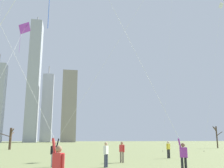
{
  "coord_description": "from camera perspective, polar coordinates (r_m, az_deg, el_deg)",
  "views": [
    {
      "loc": [
        -3.29,
        -10.83,
        1.84
      ],
      "look_at": [
        0.0,
        6.0,
        5.54
      ],
      "focal_mm": 40.84,
      "sensor_mm": 36.0,
      "label": 1
    }
  ],
  "objects": [
    {
      "name": "skyline_tall_tower",
      "position": [
        151.62,
        -17.06,
        0.86
      ],
      "size": [
        6.36,
        11.8,
        73.5
      ],
      "color": "#9EA3AD",
      "rests_on": "ground"
    },
    {
      "name": "bare_tree_left_of_center",
      "position": [
        49.67,
        -21.8,
        -11.1
      ],
      "size": [
        2.52,
        2.93,
        3.77
      ],
      "color": "#4C3828",
      "rests_on": "ground"
    },
    {
      "name": "bystander_strolling_midfield",
      "position": [
        21.0,
        2.23,
        -14.73
      ],
      "size": [
        0.37,
        0.41,
        1.62
      ],
      "color": "#726656",
      "rests_on": "ground"
    },
    {
      "name": "kite_flyer_midfield_center_teal",
      "position": [
        18.45,
        -6.54,
        -4.53
      ],
      "size": [
        9.45,
        0.43,
        16.97
      ],
      "color": "gray",
      "rests_on": "ground"
    },
    {
      "name": "kite_flyer_foreground_right_green",
      "position": [
        9.83,
        -18.94,
        -1.56
      ],
      "size": [
        7.73,
        4.52,
        15.51
      ],
      "color": "black",
      "rests_on": "ground"
    },
    {
      "name": "skyline_mid_tower_right",
      "position": [
        150.75,
        -9.59,
        -4.78
      ],
      "size": [
        8.48,
        5.27,
        41.74
      ],
      "color": "gray",
      "rests_on": "ground"
    },
    {
      "name": "bystander_watching_nearby",
      "position": [
        17.55,
        -1.36,
        -15.24
      ],
      "size": [
        0.37,
        0.41,
        1.62
      ],
      "color": "#33384C",
      "rests_on": "ground"
    },
    {
      "name": "bystander_far_off_by_trees",
      "position": [
        26.2,
        12.5,
        -13.96
      ],
      "size": [
        0.47,
        0.33,
        1.62
      ],
      "color": "black",
      "rests_on": "ground"
    },
    {
      "name": "kite_flyer_foreground_left_red",
      "position": [
        14.73,
        12.46,
        -8.71
      ],
      "size": [
        5.63,
        0.88,
        12.3
      ],
      "color": "black",
      "rests_on": "ground"
    },
    {
      "name": "skyline_short_annex",
      "position": [
        163.36,
        -14.31,
        -5.13
      ],
      "size": [
        6.62,
        7.81,
        47.39
      ],
      "color": "#9EA3AD",
      "rests_on": "ground"
    },
    {
      "name": "bare_tree_far_right_edge",
      "position": [
        57.36,
        22.39,
        -10.66
      ],
      "size": [
        2.45,
        1.44,
        4.4
      ],
      "color": "#423326",
      "rests_on": "ground"
    },
    {
      "name": "distant_kite_low_near_trees_white",
      "position": [
        43.01,
        22.91,
        13.21
      ],
      "size": [
        2.14,
        5.14,
        22.2
      ],
      "color": "white",
      "rests_on": "ground"
    }
  ]
}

